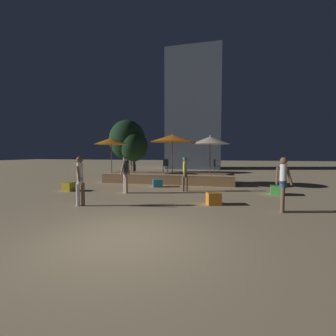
# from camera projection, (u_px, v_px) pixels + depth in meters

# --- Properties ---
(ground_plane) EXTENTS (120.00, 120.00, 0.00)m
(ground_plane) POSITION_uv_depth(u_px,v_px,m) (124.00, 239.00, 5.14)
(ground_plane) COLOR tan
(wooden_deck) EXTENTS (8.53, 2.55, 0.67)m
(wooden_deck) POSITION_uv_depth(u_px,v_px,m) (169.00, 178.00, 15.15)
(wooden_deck) COLOR olive
(wooden_deck) RESTS_ON ground
(patio_umbrella_0) EXTENTS (2.36, 2.36, 3.05)m
(patio_umbrella_0) POSITION_uv_depth(u_px,v_px,m) (210.00, 140.00, 13.53)
(patio_umbrella_0) COLOR brown
(patio_umbrella_0) RESTS_ON ground
(patio_umbrella_1) EXTENTS (2.18, 2.18, 3.05)m
(patio_umbrella_1) POSITION_uv_depth(u_px,v_px,m) (111.00, 141.00, 14.70)
(patio_umbrella_1) COLOR brown
(patio_umbrella_1) RESTS_ON ground
(patio_umbrella_2) EXTENTS (2.85, 2.85, 3.19)m
(patio_umbrella_2) POSITION_uv_depth(u_px,v_px,m) (172.00, 138.00, 13.95)
(patio_umbrella_2) COLOR brown
(patio_umbrella_2) RESTS_ON ground
(cube_seat_0) EXTENTS (0.63, 0.63, 0.46)m
(cube_seat_0) POSITION_uv_depth(u_px,v_px,m) (214.00, 198.00, 8.58)
(cube_seat_0) COLOR orange
(cube_seat_0) RESTS_ON ground
(cube_seat_1) EXTENTS (0.66, 0.66, 0.43)m
(cube_seat_1) POSITION_uv_depth(u_px,v_px,m) (277.00, 190.00, 10.62)
(cube_seat_1) COLOR #4CC651
(cube_seat_1) RESTS_ON ground
(cube_seat_2) EXTENTS (0.70, 0.70, 0.44)m
(cube_seat_2) POSITION_uv_depth(u_px,v_px,m) (158.00, 183.00, 13.14)
(cube_seat_2) COLOR #2D9EDB
(cube_seat_2) RESTS_ON ground
(cube_seat_3) EXTENTS (0.52, 0.52, 0.45)m
(cube_seat_3) POSITION_uv_depth(u_px,v_px,m) (69.00, 187.00, 11.73)
(cube_seat_3) COLOR yellow
(cube_seat_3) RESTS_ON ground
(person_0) EXTENTS (0.38, 0.45, 1.79)m
(person_0) POSITION_uv_depth(u_px,v_px,m) (126.00, 172.00, 11.02)
(person_0) COLOR tan
(person_0) RESTS_ON ground
(person_1) EXTENTS (0.52, 0.31, 1.83)m
(person_1) POSITION_uv_depth(u_px,v_px,m) (283.00, 182.00, 7.42)
(person_1) COLOR brown
(person_1) RESTS_ON ground
(person_2) EXTENTS (0.30, 0.46, 1.76)m
(person_2) POSITION_uv_depth(u_px,v_px,m) (185.00, 172.00, 11.53)
(person_2) COLOR #72664C
(person_2) RESTS_ON ground
(person_3) EXTENTS (0.30, 0.59, 1.84)m
(person_3) POSITION_uv_depth(u_px,v_px,m) (80.00, 179.00, 8.30)
(person_3) COLOR white
(person_3) RESTS_ON ground
(bistro_chair_0) EXTENTS (0.43, 0.42, 0.90)m
(bistro_chair_0) POSITION_uv_depth(u_px,v_px,m) (216.00, 165.00, 14.62)
(bistro_chair_0) COLOR #47474C
(bistro_chair_0) RESTS_ON wooden_deck
(bistro_chair_1) EXTENTS (0.45, 0.45, 0.90)m
(bistro_chair_1) POSITION_uv_depth(u_px,v_px,m) (166.00, 164.00, 15.13)
(bistro_chair_1) COLOR #1E4C47
(bistro_chair_1) RESTS_ON wooden_deck
(bistro_chair_2) EXTENTS (0.43, 0.42, 0.90)m
(bistro_chair_2) POSITION_uv_depth(u_px,v_px,m) (132.00, 164.00, 16.38)
(bistro_chair_2) COLOR #2D3338
(bistro_chair_2) RESTS_ON wooden_deck
(frisbee_disc) EXTENTS (0.28, 0.28, 0.03)m
(frisbee_disc) POSITION_uv_depth(u_px,v_px,m) (221.00, 203.00, 8.72)
(frisbee_disc) COLOR white
(frisbee_disc) RESTS_ON ground
(background_tree_0) EXTENTS (3.59, 3.59, 5.32)m
(background_tree_0) POSITION_uv_depth(u_px,v_px,m) (127.00, 140.00, 22.63)
(background_tree_0) COLOR #3D2B1C
(background_tree_0) RESTS_ON ground
(background_tree_1) EXTENTS (2.72, 2.72, 4.18)m
(background_tree_1) POSITION_uv_depth(u_px,v_px,m) (134.00, 146.00, 21.96)
(background_tree_1) COLOR #3D2B1C
(background_tree_1) RESTS_ON ground
(distant_building) EXTENTS (6.85, 4.85, 14.90)m
(distant_building) POSITION_uv_depth(u_px,v_px,m) (195.00, 111.00, 29.23)
(distant_building) COLOR #4C5666
(distant_building) RESTS_ON ground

